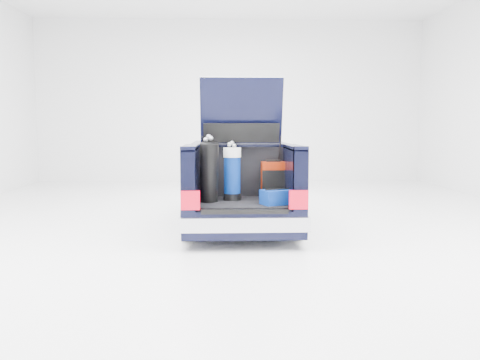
{
  "coord_description": "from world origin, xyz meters",
  "views": [
    {
      "loc": [
        -0.33,
        -9.0,
        1.71
      ],
      "look_at": [
        0.0,
        -0.5,
        0.82
      ],
      "focal_mm": 38.0,
      "sensor_mm": 36.0,
      "label": 1
    }
  ],
  "objects_px": {
    "red_suitcase": "(273,180)",
    "blue_golf_bag": "(232,173)",
    "black_golf_bag": "(209,172)",
    "blue_duffel": "(277,197)",
    "car": "(239,185)"
  },
  "relations": [
    {
      "from": "blue_golf_bag",
      "to": "black_golf_bag",
      "type": "bearing_deg",
      "value": -142.02
    },
    {
      "from": "red_suitcase",
      "to": "blue_duffel",
      "type": "distance_m",
      "value": 0.72
    },
    {
      "from": "black_golf_bag",
      "to": "blue_duffel",
      "type": "relative_size",
      "value": 1.95
    },
    {
      "from": "black_golf_bag",
      "to": "blue_duffel",
      "type": "bearing_deg",
      "value": -23.22
    },
    {
      "from": "black_golf_bag",
      "to": "blue_golf_bag",
      "type": "height_order",
      "value": "black_golf_bag"
    },
    {
      "from": "car",
      "to": "blue_duffel",
      "type": "bearing_deg",
      "value": -75.55
    },
    {
      "from": "black_golf_bag",
      "to": "blue_golf_bag",
      "type": "relative_size",
      "value": 1.11
    },
    {
      "from": "blue_golf_bag",
      "to": "blue_duffel",
      "type": "bearing_deg",
      "value": -31.84
    },
    {
      "from": "red_suitcase",
      "to": "blue_golf_bag",
      "type": "distance_m",
      "value": 0.7
    },
    {
      "from": "car",
      "to": "red_suitcase",
      "type": "bearing_deg",
      "value": -67.27
    },
    {
      "from": "blue_golf_bag",
      "to": "red_suitcase",
      "type": "bearing_deg",
      "value": 23.67
    },
    {
      "from": "black_golf_bag",
      "to": "blue_duffel",
      "type": "height_order",
      "value": "black_golf_bag"
    },
    {
      "from": "black_golf_bag",
      "to": "blue_duffel",
      "type": "xyz_separation_m",
      "value": [
        0.99,
        -0.24,
        -0.34
      ]
    },
    {
      "from": "blue_golf_bag",
      "to": "blue_duffel",
      "type": "relative_size",
      "value": 1.76
    },
    {
      "from": "black_golf_bag",
      "to": "blue_duffel",
      "type": "distance_m",
      "value": 1.07
    }
  ]
}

